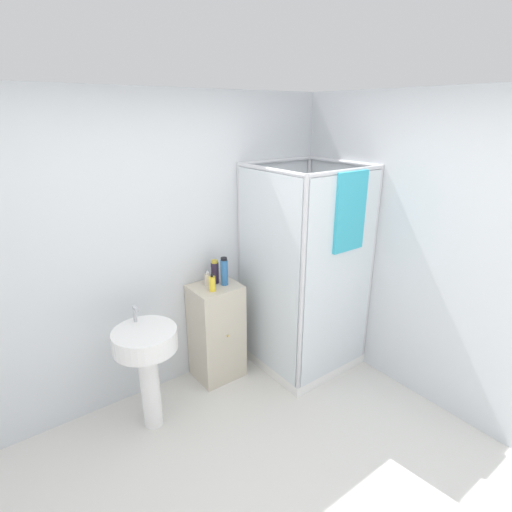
# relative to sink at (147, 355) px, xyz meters

# --- Properties ---
(wall_back) EXTENTS (6.40, 0.06, 2.50)m
(wall_back) POSITION_rel_sink_xyz_m (0.33, 0.45, 0.62)
(wall_back) COLOR silver
(wall_back) RESTS_ON ground_plane
(wall_right) EXTENTS (0.06, 6.40, 2.50)m
(wall_right) POSITION_rel_sink_xyz_m (2.03, -1.25, 0.62)
(wall_right) COLOR silver
(wall_right) RESTS_ON ground_plane
(shower_enclosure) EXTENTS (0.88, 0.91, 1.92)m
(shower_enclosure) POSITION_rel_sink_xyz_m (1.50, -0.10, -0.11)
(shower_enclosure) COLOR white
(shower_enclosure) RESTS_ON ground_plane
(vanity_cabinet) EXTENTS (0.42, 0.38, 0.90)m
(vanity_cabinet) POSITION_rel_sink_xyz_m (0.74, 0.24, -0.18)
(vanity_cabinet) COLOR beige
(vanity_cabinet) RESTS_ON ground_plane
(sink) EXTENTS (0.47, 0.47, 0.97)m
(sink) POSITION_rel_sink_xyz_m (0.00, 0.00, 0.00)
(sink) COLOR white
(sink) RESTS_ON ground_plane
(soap_dispenser) EXTENTS (0.06, 0.06, 0.16)m
(soap_dispenser) POSITION_rel_sink_xyz_m (0.68, 0.17, 0.34)
(soap_dispenser) COLOR yellow
(soap_dispenser) RESTS_ON vanity_cabinet
(shampoo_bottle_tall_black) EXTENTS (0.07, 0.07, 0.21)m
(shampoo_bottle_tall_black) POSITION_rel_sink_xyz_m (0.78, 0.30, 0.37)
(shampoo_bottle_tall_black) COLOR #281E33
(shampoo_bottle_tall_black) RESTS_ON vanity_cabinet
(shampoo_bottle_blue) EXTENTS (0.06, 0.06, 0.25)m
(shampoo_bottle_blue) POSITION_rel_sink_xyz_m (0.83, 0.22, 0.39)
(shampoo_bottle_blue) COLOR #2D66A3
(shampoo_bottle_blue) RESTS_ON vanity_cabinet
(lotion_bottle_white) EXTENTS (0.05, 0.05, 0.13)m
(lotion_bottle_white) POSITION_rel_sink_xyz_m (0.70, 0.30, 0.32)
(lotion_bottle_white) COLOR beige
(lotion_bottle_white) RESTS_ON vanity_cabinet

